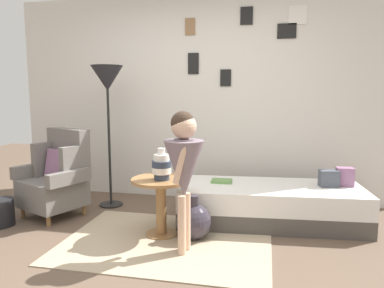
# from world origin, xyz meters

# --- Properties ---
(ground_plane) EXTENTS (12.00, 12.00, 0.00)m
(ground_plane) POSITION_xyz_m (0.00, 0.00, 0.00)
(ground_plane) COLOR brown
(gallery_wall) EXTENTS (4.80, 0.12, 2.60)m
(gallery_wall) POSITION_xyz_m (0.00, 1.95, 1.30)
(gallery_wall) COLOR silver
(gallery_wall) RESTS_ON ground
(rug) EXTENTS (1.89, 1.39, 0.01)m
(rug) POSITION_xyz_m (0.02, 0.42, 0.01)
(rug) COLOR tan
(rug) RESTS_ON ground
(armchair) EXTENTS (0.89, 0.79, 0.97)m
(armchair) POSITION_xyz_m (-1.39, 0.92, 0.44)
(armchair) COLOR olive
(armchair) RESTS_ON ground
(daybed) EXTENTS (1.96, 0.94, 0.40)m
(daybed) POSITION_xyz_m (0.96, 1.15, 0.20)
(daybed) COLOR #4C4742
(daybed) RESTS_ON ground
(pillow_head) EXTENTS (0.18, 0.12, 0.20)m
(pillow_head) POSITION_xyz_m (1.72, 1.31, 0.50)
(pillow_head) COLOR gray
(pillow_head) RESTS_ON daybed
(pillow_mid) EXTENTS (0.21, 0.15, 0.17)m
(pillow_mid) POSITION_xyz_m (1.55, 1.24, 0.49)
(pillow_mid) COLOR #474C56
(pillow_mid) RESTS_ON daybed
(side_table) EXTENTS (0.56, 0.56, 0.56)m
(side_table) POSITION_xyz_m (-0.08, 0.57, 0.40)
(side_table) COLOR #9E7042
(side_table) RESTS_ON ground
(vase_striped) EXTENTS (0.18, 0.18, 0.30)m
(vase_striped) POSITION_xyz_m (-0.05, 0.53, 0.69)
(vase_striped) COLOR #2D384C
(vase_striped) RESTS_ON side_table
(floor_lamp) EXTENTS (0.37, 0.37, 1.69)m
(floor_lamp) POSITION_xyz_m (-0.95, 1.35, 1.47)
(floor_lamp) COLOR black
(floor_lamp) RESTS_ON ground
(person_child) EXTENTS (0.34, 0.34, 1.22)m
(person_child) POSITION_xyz_m (0.23, 0.23, 0.79)
(person_child) COLOR #D8AD8E
(person_child) RESTS_ON ground
(book_on_daybed) EXTENTS (0.22, 0.16, 0.03)m
(book_on_daybed) POSITION_xyz_m (0.43, 1.19, 0.42)
(book_on_daybed) COLOR #67954E
(book_on_daybed) RESTS_ON daybed
(demijohn_near) EXTENTS (0.34, 0.34, 0.42)m
(demijohn_near) POSITION_xyz_m (0.25, 0.55, 0.17)
(demijohn_near) COLOR #332D38
(demijohn_near) RESTS_ON ground
(magazine_basket) EXTENTS (0.28, 0.28, 0.28)m
(magazine_basket) POSITION_xyz_m (-1.79, 0.47, 0.14)
(magazine_basket) COLOR black
(magazine_basket) RESTS_ON ground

